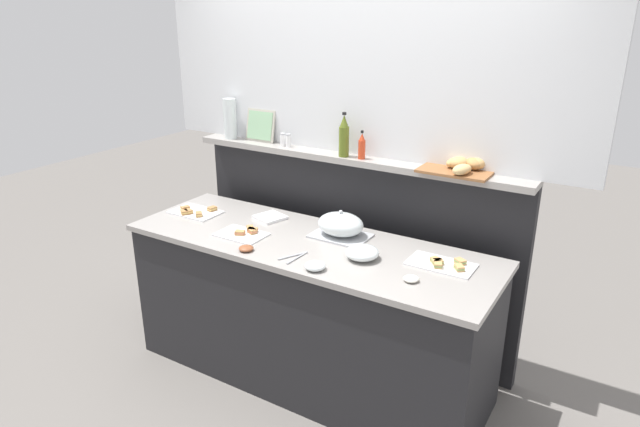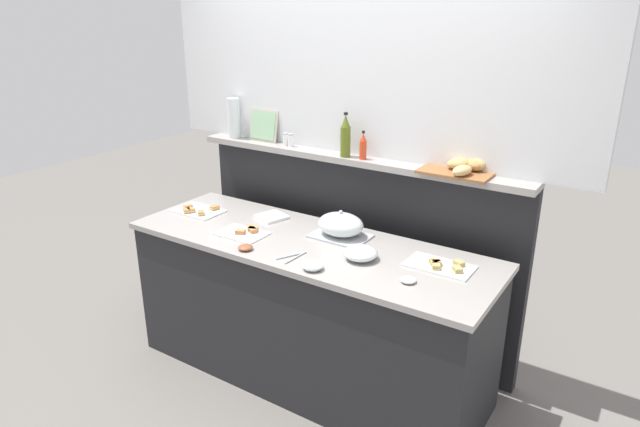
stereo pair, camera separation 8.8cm
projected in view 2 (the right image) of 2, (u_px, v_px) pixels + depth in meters
ground_plane at (355, 331)px, 4.08m from camera, size 12.00×12.00×0.00m
buffet_counter at (308, 311)px, 3.45m from camera, size 2.24×0.75×0.92m
back_ledge_unit at (354, 245)px, 3.80m from camera, size 2.29×0.22×1.34m
upper_wall_panel at (360, 50)px, 3.38m from camera, size 2.89×0.08×1.26m
sandwich_platter_side at (441, 266)px, 2.97m from camera, size 0.35×0.20×0.04m
sandwich_platter_front at (198, 211)px, 3.76m from camera, size 0.33×0.22×0.04m
sandwich_platter_rear at (244, 233)px, 3.40m from camera, size 0.29×0.21×0.04m
serving_cloche at (341, 226)px, 3.33m from camera, size 0.34×0.24×0.17m
glass_bowl_large at (313, 266)px, 2.94m from camera, size 0.11×0.11×0.04m
glass_bowl_medium at (361, 254)px, 3.05m from camera, size 0.19×0.19×0.07m
condiment_bowl_red at (408, 280)px, 2.81m from camera, size 0.08×0.08×0.03m
condiment_bowl_dark at (245, 247)px, 3.18m from camera, size 0.08×0.08×0.03m
serving_tongs at (294, 256)px, 3.09m from camera, size 0.09×0.19×0.01m
napkin_stack at (272, 217)px, 3.65m from camera, size 0.21×0.21×0.02m
olive_oil_bottle at (345, 137)px, 3.46m from camera, size 0.06×0.06×0.28m
hot_sauce_bottle at (363, 147)px, 3.42m from camera, size 0.04×0.04×0.18m
salt_shaker at (285, 139)px, 3.76m from camera, size 0.03×0.03×0.09m
pepper_shaker at (291, 140)px, 3.74m from camera, size 0.03×0.03×0.09m
bread_basket at (464, 167)px, 3.14m from camera, size 0.40×0.29×0.08m
framed_picture at (264, 125)px, 3.88m from camera, size 0.23×0.06×0.22m
water_carafe at (234, 118)px, 3.96m from camera, size 0.09×0.09×0.28m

